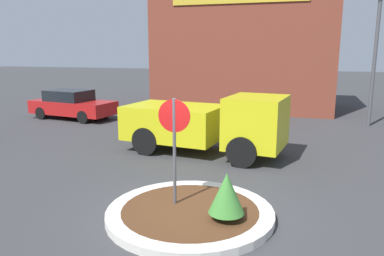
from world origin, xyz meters
The scene contains 8 objects.
ground_plane centered at (0.00, 0.00, 0.00)m, with size 120.00×120.00×0.00m, color #38383A.
traffic_island centered at (0.00, 0.00, 0.09)m, with size 3.52×3.52×0.17m.
stop_sign centered at (-0.41, 0.20, 1.71)m, with size 0.70×0.07×2.47m.
island_shrub centered at (0.82, -0.25, 0.72)m, with size 0.71×0.71×0.95m.
utility_truck centered at (-0.92, 4.90, 1.06)m, with size 5.60×2.80×2.03m.
storefront_building centered at (-1.37, 15.96, 3.54)m, with size 10.13×6.07×7.07m.
parked_sedan_red centered at (-9.18, 9.34, 0.73)m, with size 4.58×2.40×1.46m.
light_pole centered at (5.09, 11.63, 3.46)m, with size 0.70×0.30×5.82m.
Camera 1 is at (2.16, -7.02, 3.45)m, focal length 35.00 mm.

